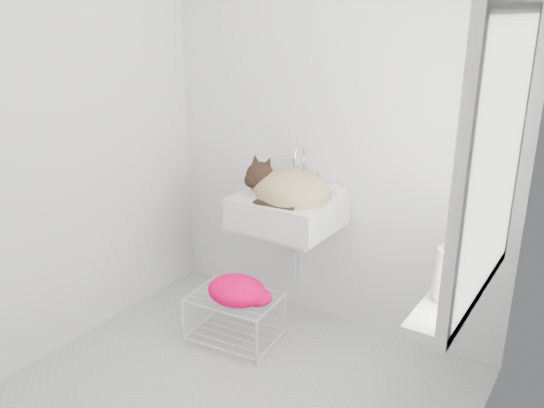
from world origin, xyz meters
The scene contains 15 objects.
floor centered at (0.00, 0.00, 0.00)m, with size 2.20×2.00×0.02m, color #AEB1B4.
back_wall centered at (0.00, 1.00, 1.25)m, with size 2.20×0.02×2.50m, color silver.
right_wall centered at (1.10, 0.00, 1.25)m, with size 0.02×2.00×2.50m, color silver.
left_wall centered at (-1.10, 0.00, 1.25)m, with size 0.02×2.00×2.50m, color silver.
window_glass centered at (1.09, 0.20, 1.35)m, with size 0.01×0.80×1.00m, color white.
window_frame centered at (1.07, 0.20, 1.35)m, with size 0.04×0.90×1.10m, color white.
windowsill centered at (1.01, 0.20, 0.83)m, with size 0.16×0.88×0.04m, color white.
sink centered at (-0.12, 0.74, 0.85)m, with size 0.56×0.49×0.22m, color white.
faucet centered at (-0.12, 0.92, 0.99)m, with size 0.20×0.14×0.20m, color silver, non-canonical shape.
cat centered at (-0.11, 0.72, 0.89)m, with size 0.51×0.44×0.30m.
wire_rack centered at (-0.29, 0.43, 0.15)m, with size 0.49×0.34×0.29m, color silver.
towel centered at (-0.23, 0.38, 0.32)m, with size 0.35×0.24×0.14m, color #FE0400.
bottle_a centered at (1.00, 0.02, 0.85)m, with size 0.09×0.09×0.24m, color beige.
bottle_b centered at (1.00, 0.18, 0.85)m, with size 0.10×0.10×0.22m, color #21816D.
bottle_c centered at (1.00, 0.33, 0.85)m, with size 0.12×0.12×0.15m, color silver.
Camera 1 is at (1.47, -1.86, 1.87)m, focal length 37.01 mm.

